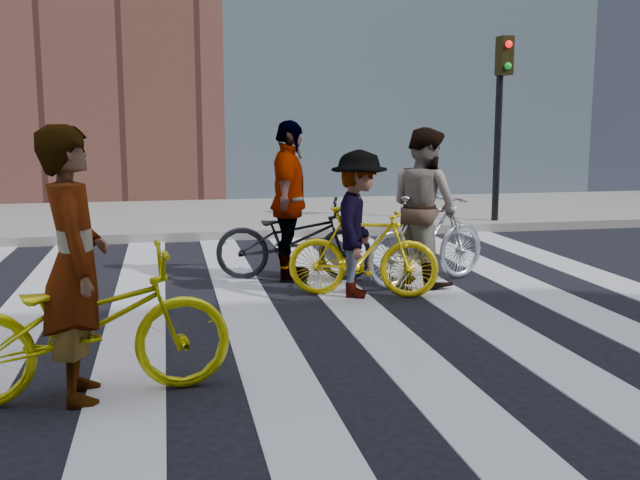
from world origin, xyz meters
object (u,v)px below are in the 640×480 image
object	(u,v)px
traffic_signal	(501,99)
rider_right	(359,224)
bike_dark_rear	(294,239)
rider_left	(75,265)
rider_rear	(289,201)
bike_yellow_right	(363,252)
bike_silver_mid	(427,239)
rider_mid	(424,207)
bike_yellow_left	(85,324)

from	to	relation	value
traffic_signal	rider_right	world-z (taller)	traffic_signal
traffic_signal	bike_dark_rear	distance (m)	5.77
rider_left	rider_rear	distance (m)	4.12
rider_left	bike_yellow_right	bearing A→B (deg)	-53.79
traffic_signal	bike_silver_mid	distance (m)	5.18
bike_yellow_right	rider_left	size ratio (longest dim) A/B	0.87
bike_yellow_right	rider_mid	bearing A→B (deg)	-41.09
bike_yellow_left	rider_right	size ratio (longest dim) A/B	1.24
rider_left	rider_mid	xyz separation A→B (m)	(3.55, 3.01, -0.03)
bike_yellow_right	bike_dark_rear	world-z (taller)	bike_dark_rear
bike_dark_rear	rider_rear	size ratio (longest dim) A/B	0.98
traffic_signal	rider_left	xyz separation A→B (m)	(-6.35, -7.04, -1.34)
rider_left	rider_right	size ratio (longest dim) A/B	1.18
bike_yellow_right	rider_left	world-z (taller)	rider_left
bike_yellow_left	rider_right	distance (m)	3.64
bike_silver_mid	rider_rear	distance (m)	1.70
bike_yellow_left	rider_mid	size ratio (longest dim) A/B	1.08
rider_right	bike_yellow_right	bearing A→B (deg)	-69.96
bike_silver_mid	traffic_signal	bearing A→B (deg)	-56.49
bike_yellow_right	rider_left	distance (m)	3.73
bike_dark_rear	rider_rear	distance (m)	0.47
traffic_signal	bike_yellow_right	world-z (taller)	traffic_signal
bike_yellow_left	rider_left	bearing A→B (deg)	82.93
bike_dark_rear	rider_left	xyz separation A→B (m)	(-2.11, -3.57, 0.45)
rider_right	rider_left	bearing A→B (deg)	153.86
bike_yellow_left	bike_yellow_right	bearing A→B (deg)	-53.25
bike_dark_rear	bike_yellow_left	bearing A→B (deg)	164.13
bike_yellow_left	rider_rear	world-z (taller)	rider_rear
bike_dark_rear	rider_rear	bearing A→B (deg)	104.10
rider_rear	bike_silver_mid	bearing A→B (deg)	-95.71
rider_left	bike_yellow_left	bearing A→B (deg)	-97.07
bike_yellow_right	rider_mid	size ratio (longest dim) A/B	0.90
bike_silver_mid	rider_right	xyz separation A→B (m)	(-0.95, -0.47, 0.27)
rider_mid	rider_right	distance (m)	1.03
rider_rear	rider_mid	bearing A→B (deg)	-96.32
rider_left	bike_silver_mid	bearing A→B (deg)	-57.17
rider_mid	traffic_signal	bearing A→B (deg)	-56.97
bike_silver_mid	rider_left	xyz separation A→B (m)	(-3.60, -3.01, 0.41)
bike_silver_mid	rider_mid	xyz separation A→B (m)	(-0.05, 0.00, 0.38)
traffic_signal	bike_yellow_right	xyz separation A→B (m)	(-3.65, -4.50, -1.79)
rider_right	bike_dark_rear	bearing A→B (deg)	47.76
traffic_signal	rider_rear	size ratio (longest dim) A/B	1.74
bike_dark_rear	rider_right	world-z (taller)	rider_right
bike_silver_mid	rider_rear	xyz separation A→B (m)	(-1.54, 0.56, 0.43)
rider_left	rider_rear	size ratio (longest dim) A/B	0.98
traffic_signal	rider_mid	distance (m)	5.10
traffic_signal	bike_dark_rear	xyz separation A→B (m)	(-4.24, -3.48, -1.79)
bike_silver_mid	bike_yellow_right	distance (m)	1.02
traffic_signal	rider_rear	distance (m)	5.68
rider_rear	rider_right	bearing A→B (deg)	-136.04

